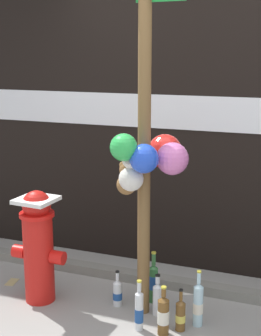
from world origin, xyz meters
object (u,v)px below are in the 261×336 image
object	(u,v)px
bottle_3	(198,304)
memorial_post	(149,128)
bottle_0	(180,315)
bottle_4	(118,292)
bottle_6	(157,298)
bottle_5	(163,315)
bottle_2	(153,282)
fire_hydrant	(38,244)
bottle_1	(139,310)

from	to	relation	value
bottle_3	memorial_post	bearing A→B (deg)	174.36
bottle_0	bottle_4	world-z (taller)	bottle_0
bottle_3	bottle_4	xyz separation A→B (m)	(-0.65, 0.06, -0.06)
bottle_4	bottle_6	bearing A→B (deg)	-4.05
memorial_post	bottle_4	size ratio (longest dim) A/B	9.32
bottle_5	bottle_6	distance (m)	0.27
memorial_post	bottle_5	bearing A→B (deg)	-50.31
bottle_0	bottle_3	distance (m)	0.15
bottle_2	bottle_5	world-z (taller)	bottle_2
bottle_2	bottle_4	bearing A→B (deg)	-148.14
memorial_post	bottle_4	bearing A→B (deg)	174.33
bottle_0	fire_hydrant	bearing A→B (deg)	178.25
bottle_1	bottle_0	bearing A→B (deg)	19.67
bottle_6	bottle_1	bearing A→B (deg)	-102.68
bottle_0	bottle_2	xyz separation A→B (m)	(-0.31, 0.32, 0.05)
fire_hydrant	bottle_5	world-z (taller)	fire_hydrant
bottle_4	bottle_1	bearing A→B (deg)	-44.32
bottle_0	bottle_1	size ratio (longest dim) A/B	0.83
bottle_1	bottle_2	bearing A→B (deg)	94.66
bottle_1	memorial_post	bearing A→B (deg)	95.27
memorial_post	bottle_3	distance (m)	1.30
fire_hydrant	bottle_4	xyz separation A→B (m)	(0.61, 0.14, -0.36)
bottle_4	bottle_6	xyz separation A→B (m)	(0.33, -0.02, 0.03)
memorial_post	bottle_6	xyz separation A→B (m)	(0.08, 0.00, -1.27)
bottle_5	memorial_post	bearing A→B (deg)	129.69
fire_hydrant	bottle_2	bearing A→B (deg)	18.67
bottle_0	bottle_5	bearing A→B (deg)	-136.12
bottle_2	bottle_6	world-z (taller)	bottle_2
memorial_post	bottle_0	xyz separation A→B (m)	(0.30, -0.15, -1.29)
bottle_1	bottle_3	size ratio (longest dim) A/B	0.89
bottle_5	fire_hydrant	bearing A→B (deg)	173.04
bottle_0	bottle_4	xyz separation A→B (m)	(-0.55, 0.17, -0.01)
bottle_1	bottle_6	size ratio (longest dim) A/B	1.17
bottle_0	memorial_post	bearing A→B (deg)	153.76
fire_hydrant	bottle_4	distance (m)	0.72
memorial_post	fire_hydrant	size ratio (longest dim) A/B	2.97
bottle_0	bottle_5	distance (m)	0.14
bottle_1	bottle_3	distance (m)	0.43
bottle_2	memorial_post	bearing A→B (deg)	-86.19
fire_hydrant	bottle_6	distance (m)	1.00
fire_hydrant	bottle_4	world-z (taller)	fire_hydrant
fire_hydrant	bottle_0	world-z (taller)	fire_hydrant
bottle_1	bottle_5	xyz separation A→B (m)	(0.18, 0.00, -0.00)
memorial_post	bottle_0	distance (m)	1.33
bottle_1	bottle_4	xyz separation A→B (m)	(-0.28, 0.27, -0.04)
bottle_3	bottle_6	world-z (taller)	bottle_3
bottle_2	bottle_1	bearing A→B (deg)	-85.34
bottle_2	bottle_5	size ratio (longest dim) A/B	1.16
fire_hydrant	bottle_1	world-z (taller)	fire_hydrant
bottle_3	bottle_2	bearing A→B (deg)	152.24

